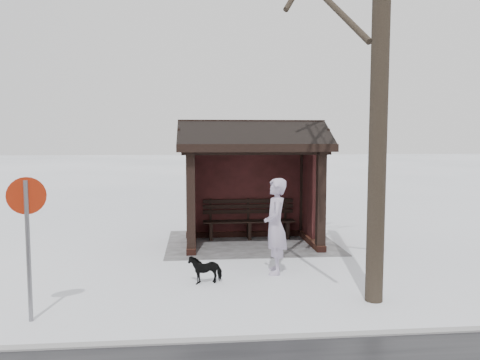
# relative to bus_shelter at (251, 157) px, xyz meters

# --- Properties ---
(ground) EXTENTS (120.00, 120.00, 0.00)m
(ground) POSITION_rel_bus_shelter_xyz_m (0.00, 0.16, -2.17)
(ground) COLOR white
(ground) RESTS_ON ground
(kerb) EXTENTS (120.00, 0.15, 0.06)m
(kerb) POSITION_rel_bus_shelter_xyz_m (0.00, 5.66, -2.16)
(kerb) COLOR gray
(kerb) RESTS_ON ground
(trampled_patch) EXTENTS (4.20, 3.20, 0.02)m
(trampled_patch) POSITION_rel_bus_shelter_xyz_m (0.00, -0.04, -2.16)
(trampled_patch) COLOR gray
(trampled_patch) RESTS_ON ground
(bus_shelter) EXTENTS (3.60, 2.40, 3.09)m
(bus_shelter) POSITION_rel_bus_shelter_xyz_m (0.00, 0.00, 0.00)
(bus_shelter) COLOR #361913
(bus_shelter) RESTS_ON ground
(pedestrian) EXTENTS (0.52, 0.73, 1.87)m
(pedestrian) POSITION_rel_bus_shelter_xyz_m (-0.16, 2.64, -1.23)
(pedestrian) COLOR #AC9FBA
(pedestrian) RESTS_ON ground
(dog) EXTENTS (0.65, 0.40, 0.51)m
(dog) POSITION_rel_bus_shelter_xyz_m (1.22, 3.12, -1.91)
(dog) COLOR black
(dog) RESTS_ON ground
(road_sign) EXTENTS (0.52, 0.19, 2.11)m
(road_sign) POSITION_rel_bus_shelter_xyz_m (3.79, 4.69, -0.63)
(road_sign) COLOR slate
(road_sign) RESTS_ON ground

